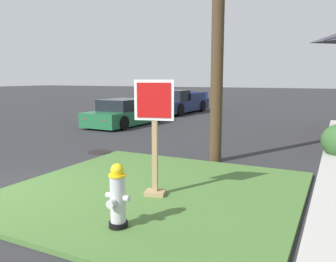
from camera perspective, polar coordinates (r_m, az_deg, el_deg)
name	(u,v)px	position (r m, az deg, el deg)	size (l,w,h in m)	color
grass_corner_patch	(153,191)	(6.78, -2.43, -9.93)	(5.39, 5.30, 0.08)	#477033
fire_hydrant	(118,197)	(5.04, -8.35, -10.82)	(0.38, 0.34, 0.94)	black
stop_sign	(155,141)	(6.17, -2.23, -1.64)	(0.70, 0.36, 2.11)	#A3845B
manhole_cover	(99,152)	(10.62, -11.32, -3.41)	(0.70, 0.70, 0.02)	black
parked_sedan_green	(125,114)	(16.47, -7.20, 2.84)	(2.03, 4.51, 1.25)	#1E6038
pickup_truck_navy	(178,103)	(22.12, 1.62, 4.58)	(2.29, 5.60, 1.48)	#19234C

